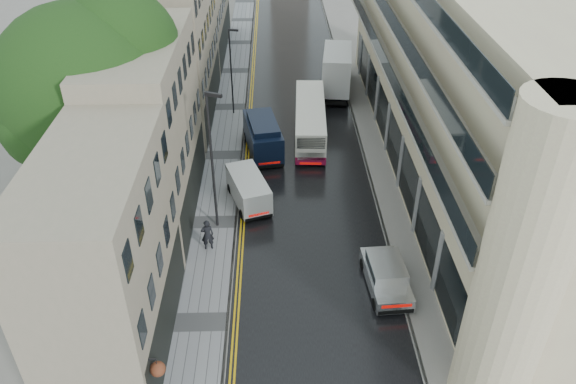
{
  "coord_description": "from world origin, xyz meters",
  "views": [
    {
      "loc": [
        -2.04,
        -8.83,
        21.2
      ],
      "look_at": [
        -1.35,
        18.0,
        3.1
      ],
      "focal_mm": 35.0,
      "sensor_mm": 36.0,
      "label": 1
    }
  ],
  "objects_px": {
    "tree_far": "(141,50)",
    "lamp_post_far": "(231,73)",
    "white_lorry": "(324,78)",
    "navy_van": "(253,149)",
    "tree_near": "(90,119)",
    "lamp_post_near": "(212,164)",
    "silver_hatchback": "(376,297)",
    "white_van": "(242,206)",
    "pedestrian": "(207,235)",
    "cream_bus": "(297,137)"
  },
  "relations": [
    {
      "from": "tree_near",
      "to": "lamp_post_near",
      "type": "distance_m",
      "value": 7.31
    },
    {
      "from": "navy_van",
      "to": "lamp_post_far",
      "type": "distance_m",
      "value": 9.08
    },
    {
      "from": "tree_far",
      "to": "lamp_post_far",
      "type": "xyz_separation_m",
      "value": [
        6.65,
        1.6,
        -2.52
      ]
    },
    {
      "from": "tree_far",
      "to": "navy_van",
      "type": "xyz_separation_m",
      "value": [
        8.58,
        -6.97,
        -4.8
      ]
    },
    {
      "from": "white_van",
      "to": "lamp_post_far",
      "type": "xyz_separation_m",
      "value": [
        -1.38,
        14.95,
        2.69
      ]
    },
    {
      "from": "white_lorry",
      "to": "white_van",
      "type": "bearing_deg",
      "value": -103.25
    },
    {
      "from": "lamp_post_far",
      "to": "white_van",
      "type": "bearing_deg",
      "value": -72.53
    },
    {
      "from": "white_van",
      "to": "pedestrian",
      "type": "xyz_separation_m",
      "value": [
        -1.87,
        -3.0,
        0.1
      ]
    },
    {
      "from": "white_van",
      "to": "lamp_post_near",
      "type": "height_order",
      "value": "lamp_post_near"
    },
    {
      "from": "silver_hatchback",
      "to": "lamp_post_near",
      "type": "relative_size",
      "value": 0.5
    },
    {
      "from": "silver_hatchback",
      "to": "navy_van",
      "type": "xyz_separation_m",
      "value": [
        -6.61,
        14.37,
        0.58
      ]
    },
    {
      "from": "white_lorry",
      "to": "white_van",
      "type": "relative_size",
      "value": 1.79
    },
    {
      "from": "navy_van",
      "to": "lamp_post_near",
      "type": "distance_m",
      "value": 8.05
    },
    {
      "from": "tree_far",
      "to": "pedestrian",
      "type": "bearing_deg",
      "value": -69.31
    },
    {
      "from": "tree_far",
      "to": "white_van",
      "type": "height_order",
      "value": "tree_far"
    },
    {
      "from": "white_lorry",
      "to": "navy_van",
      "type": "bearing_deg",
      "value": -110.87
    },
    {
      "from": "tree_near",
      "to": "lamp_post_near",
      "type": "height_order",
      "value": "tree_near"
    },
    {
      "from": "tree_far",
      "to": "white_lorry",
      "type": "xyz_separation_m",
      "value": [
        14.48,
        4.26,
        -4.13
      ]
    },
    {
      "from": "cream_bus",
      "to": "lamp_post_far",
      "type": "xyz_separation_m",
      "value": [
        -5.1,
        6.78,
        2.36
      ]
    },
    {
      "from": "lamp_post_far",
      "to": "silver_hatchback",
      "type": "bearing_deg",
      "value": -57.43
    },
    {
      "from": "tree_far",
      "to": "white_lorry",
      "type": "distance_m",
      "value": 15.65
    },
    {
      "from": "white_van",
      "to": "lamp_post_far",
      "type": "distance_m",
      "value": 15.25
    },
    {
      "from": "cream_bus",
      "to": "navy_van",
      "type": "xyz_separation_m",
      "value": [
        -3.17,
        -1.79,
        0.08
      ]
    },
    {
      "from": "tree_far",
      "to": "lamp_post_near",
      "type": "relative_size",
      "value": 1.41
    },
    {
      "from": "tree_far",
      "to": "pedestrian",
      "type": "relative_size",
      "value": 6.21
    },
    {
      "from": "cream_bus",
      "to": "lamp_post_far",
      "type": "height_order",
      "value": "lamp_post_far"
    },
    {
      "from": "tree_far",
      "to": "white_van",
      "type": "relative_size",
      "value": 2.82
    },
    {
      "from": "white_van",
      "to": "lamp_post_far",
      "type": "height_order",
      "value": "lamp_post_far"
    },
    {
      "from": "pedestrian",
      "to": "lamp_post_far",
      "type": "bearing_deg",
      "value": -103.41
    },
    {
      "from": "silver_hatchback",
      "to": "lamp_post_far",
      "type": "height_order",
      "value": "lamp_post_far"
    },
    {
      "from": "tree_far",
      "to": "white_lorry",
      "type": "height_order",
      "value": "tree_far"
    },
    {
      "from": "lamp_post_near",
      "to": "tree_far",
      "type": "bearing_deg",
      "value": 138.12
    },
    {
      "from": "cream_bus",
      "to": "white_van",
      "type": "distance_m",
      "value": 8.98
    },
    {
      "from": "cream_bus",
      "to": "navy_van",
      "type": "relative_size",
      "value": 1.76
    },
    {
      "from": "tree_near",
      "to": "lamp_post_far",
      "type": "relative_size",
      "value": 1.94
    },
    {
      "from": "cream_bus",
      "to": "tree_far",
      "type": "bearing_deg",
      "value": 158.9
    },
    {
      "from": "lamp_post_far",
      "to": "navy_van",
      "type": "bearing_deg",
      "value": -65.18
    },
    {
      "from": "navy_van",
      "to": "silver_hatchback",
      "type": "bearing_deg",
      "value": -75.32
    },
    {
      "from": "tree_near",
      "to": "lamp_post_far",
      "type": "xyz_separation_m",
      "value": [
        6.95,
        14.6,
        -3.24
      ]
    },
    {
      "from": "tree_far",
      "to": "white_van",
      "type": "bearing_deg",
      "value": -58.94
    },
    {
      "from": "tree_near",
      "to": "white_lorry",
      "type": "xyz_separation_m",
      "value": [
        14.78,
        17.26,
        -4.85
      ]
    },
    {
      "from": "tree_far",
      "to": "navy_van",
      "type": "distance_m",
      "value": 12.05
    },
    {
      "from": "navy_van",
      "to": "lamp_post_far",
      "type": "height_order",
      "value": "lamp_post_far"
    },
    {
      "from": "white_lorry",
      "to": "tree_near",
      "type": "bearing_deg",
      "value": -123.72
    },
    {
      "from": "navy_van",
      "to": "lamp_post_near",
      "type": "relative_size",
      "value": 0.63
    },
    {
      "from": "tree_far",
      "to": "pedestrian",
      "type": "xyz_separation_m",
      "value": [
        6.17,
        -16.34,
        -5.11
      ]
    },
    {
      "from": "tree_near",
      "to": "tree_far",
      "type": "xyz_separation_m",
      "value": [
        0.3,
        13.0,
        -0.72
      ]
    },
    {
      "from": "navy_van",
      "to": "pedestrian",
      "type": "xyz_separation_m",
      "value": [
        -2.41,
        -9.37,
        -0.31
      ]
    },
    {
      "from": "cream_bus",
      "to": "white_van",
      "type": "height_order",
      "value": "cream_bus"
    },
    {
      "from": "silver_hatchback",
      "to": "lamp_post_near",
      "type": "height_order",
      "value": "lamp_post_near"
    }
  ]
}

